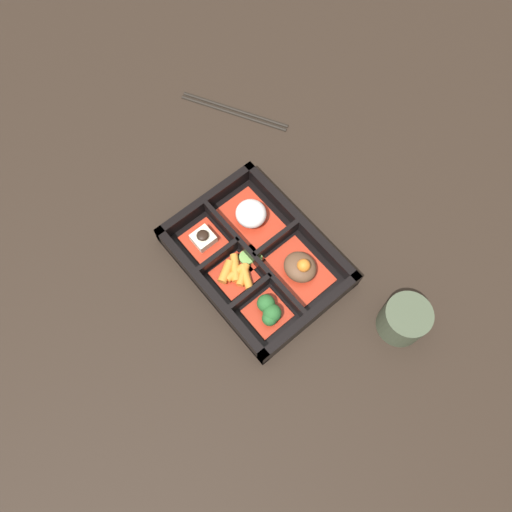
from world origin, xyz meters
name	(u,v)px	position (x,y,z in m)	size (l,w,h in m)	color
ground_plane	(256,262)	(0.00, 0.00, 0.00)	(3.00, 3.00, 0.00)	black
bento_base	(256,260)	(0.00, 0.00, 0.01)	(0.28, 0.21, 0.01)	black
bento_rim	(255,258)	(0.00, 0.00, 0.02)	(0.28, 0.21, 0.04)	black
bowl_rice	(251,215)	(-0.06, 0.04, 0.03)	(0.10, 0.07, 0.04)	#B22D19
bowl_stew	(300,268)	(0.06, 0.04, 0.03)	(0.10, 0.07, 0.05)	#B22D19
bowl_tofu	(204,239)	(-0.08, -0.05, 0.02)	(0.07, 0.06, 0.03)	#B22D19
bowl_carrots	(236,274)	(0.00, -0.04, 0.02)	(0.07, 0.06, 0.02)	#B22D19
bowl_greens	(269,311)	(0.08, -0.04, 0.03)	(0.06, 0.06, 0.03)	#B22D19
bowl_pickles	(250,258)	(-0.01, -0.01, 0.02)	(0.04, 0.04, 0.01)	#B22D19
tea_cup	(404,319)	(0.23, 0.11, 0.03)	(0.07, 0.07, 0.07)	#424C38
chopsticks	(234,111)	(-0.27, 0.17, 0.00)	(0.20, 0.12, 0.01)	black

